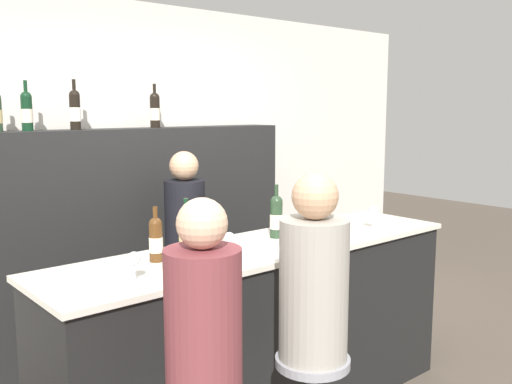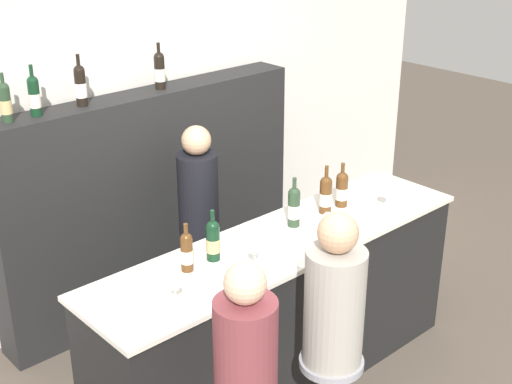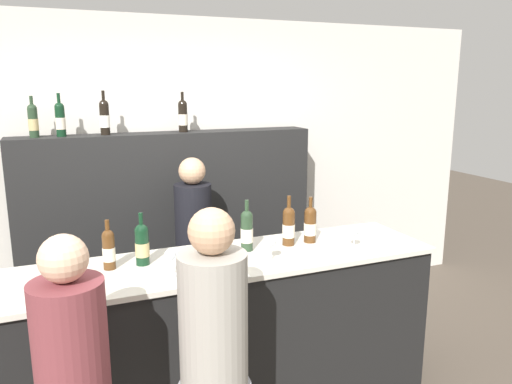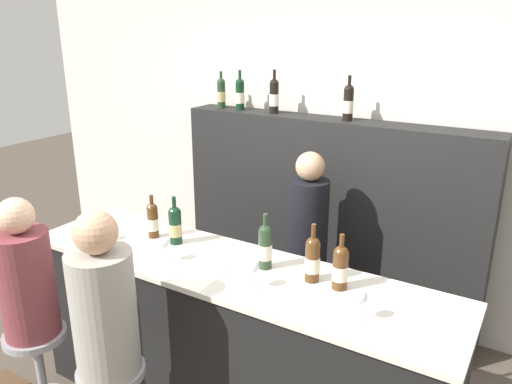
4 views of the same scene
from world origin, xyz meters
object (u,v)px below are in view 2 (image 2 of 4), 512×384
at_px(wine_bottle_counter_4, 342,189).
at_px(wine_bottle_counter_2, 294,206).
at_px(bar_stool_right, 330,383).
at_px(wine_bottle_backbar_0, 5,102).
at_px(wine_glass_1, 255,251).
at_px(wine_bottle_counter_3, 326,194).
at_px(wine_bottle_counter_0, 187,251).
at_px(wine_bottle_backbar_2, 80,85).
at_px(wine_glass_0, 175,286).
at_px(bartender, 200,235).
at_px(wine_glass_2, 328,218).
at_px(wine_bottle_backbar_3, 160,70).
at_px(wine_bottle_backbar_1, 34,95).
at_px(wine_glass_3, 388,193).
at_px(wine_bottle_counter_1, 213,240).
at_px(guest_seated_left, 246,350).
at_px(guest_seated_right, 335,298).

bearing_deg(wine_bottle_counter_4, wine_bottle_counter_2, 180.00).
bearing_deg(wine_bottle_counter_2, bar_stool_right, -121.41).
distance_m(wine_bottle_backbar_0, wine_glass_1, 1.76).
distance_m(wine_bottle_counter_3, wine_bottle_counter_4, 0.16).
distance_m(wine_bottle_counter_0, wine_bottle_counter_3, 1.11).
xyz_separation_m(wine_bottle_backbar_2, wine_glass_0, (-0.40, -1.51, -0.66)).
distance_m(wine_bottle_backbar_2, bartender, 1.31).
bearing_deg(wine_glass_1, bartender, 68.25).
height_order(wine_glass_1, wine_glass_2, wine_glass_2).
relative_size(wine_bottle_backbar_0, bar_stool_right, 0.44).
height_order(wine_bottle_backbar_2, wine_bottle_backbar_3, wine_bottle_backbar_2).
distance_m(wine_bottle_backbar_3, wine_glass_0, 1.93).
distance_m(wine_bottle_backbar_2, wine_glass_1, 1.65).
relative_size(wine_bottle_backbar_1, wine_bottle_backbar_3, 0.99).
xyz_separation_m(wine_glass_1, bar_stool_right, (0.07, -0.53, -0.62)).
bearing_deg(bar_stool_right, bartender, 77.64).
height_order(wine_bottle_counter_2, wine_bottle_backbar_0, wine_bottle_backbar_0).
bearing_deg(wine_bottle_counter_4, wine_bottle_backbar_2, 130.87).
bearing_deg(wine_bottle_counter_2, wine_bottle_counter_3, 0.00).
height_order(wine_glass_0, wine_glass_3, wine_glass_3).
height_order(wine_bottle_backbar_3, bar_stool_right, wine_bottle_backbar_3).
bearing_deg(wine_bottle_counter_2, wine_bottle_backbar_0, 132.47).
xyz_separation_m(wine_bottle_counter_1, wine_glass_3, (1.27, -0.23, -0.01)).
height_order(wine_bottle_counter_3, bartender, bartender).
xyz_separation_m(wine_bottle_backbar_1, wine_glass_1, (0.46, -1.51, -0.65)).
height_order(wine_bottle_counter_4, bar_stool_right, wine_bottle_counter_4).
relative_size(wine_bottle_counter_0, guest_seated_left, 0.35).
relative_size(wine_bottle_backbar_2, guest_seated_left, 0.42).
height_order(wine_bottle_backbar_3, wine_glass_2, wine_bottle_backbar_3).
bearing_deg(wine_bottle_counter_3, wine_glass_1, -164.50).
bearing_deg(bartender, wine_bottle_backbar_2, 139.17).
distance_m(wine_bottle_backbar_0, wine_glass_2, 2.05).
xyz_separation_m(wine_bottle_counter_1, guest_seated_right, (0.18, -0.75, -0.11)).
bearing_deg(wine_bottle_backbar_2, bar_stool_right, -84.12).
distance_m(wine_bottle_backbar_1, bar_stool_right, 2.46).
bearing_deg(wine_bottle_counter_3, bartender, 116.59).
distance_m(wine_bottle_counter_0, bartender, 1.16).
xyz_separation_m(wine_bottle_counter_1, wine_bottle_backbar_2, (-0.03, 1.28, 0.64)).
xyz_separation_m(wine_bottle_counter_0, wine_bottle_backbar_1, (-0.17, 1.28, 0.63)).
bearing_deg(wine_glass_2, wine_glass_1, -180.00).
bearing_deg(wine_bottle_counter_4, wine_glass_1, -166.89).
height_order(wine_glass_1, guest_seated_right, guest_seated_right).
xyz_separation_m(wine_bottle_backbar_3, guest_seated_left, (-1.01, -2.04, -0.76)).
bearing_deg(guest_seated_left, wine_bottle_backbar_3, 63.62).
distance_m(wine_glass_1, guest_seated_left, 0.76).
bearing_deg(wine_glass_3, wine_bottle_counter_2, 160.25).
bearing_deg(wine_glass_2, wine_glass_3, 0.00).
relative_size(wine_bottle_backbar_1, bar_stool_right, 0.47).
height_order(wine_bottle_counter_2, bartender, bartender).
distance_m(wine_bottle_counter_1, wine_glass_3, 1.29).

